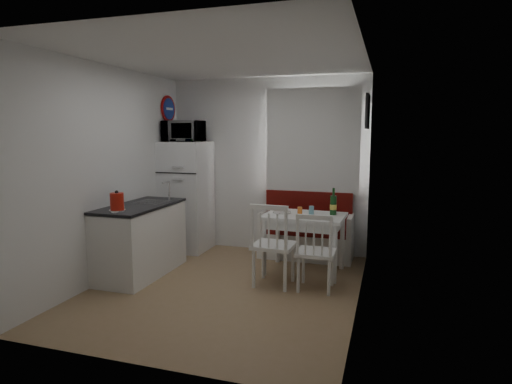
{
  "coord_description": "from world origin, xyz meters",
  "views": [
    {
      "loc": [
        1.76,
        -4.45,
        1.8
      ],
      "look_at": [
        0.22,
        0.5,
        1.07
      ],
      "focal_mm": 30.0,
      "sensor_mm": 36.0,
      "label": 1
    }
  ],
  "objects_px": {
    "bench": "(306,236)",
    "fridge": "(186,196)",
    "kitchen_counter": "(141,239)",
    "wine_bottle": "(333,201)",
    "chair_right": "(315,244)",
    "dining_table": "(304,221)",
    "kettle": "(117,202)",
    "chair_left": "(272,236)",
    "microwave": "(183,131)"
  },
  "relations": [
    {
      "from": "kitchen_counter",
      "to": "chair_left",
      "type": "bearing_deg",
      "value": 0.82
    },
    {
      "from": "chair_right",
      "to": "dining_table",
      "type": "bearing_deg",
      "value": 109.75
    },
    {
      "from": "kitchen_counter",
      "to": "kettle",
      "type": "bearing_deg",
      "value": -84.72
    },
    {
      "from": "bench",
      "to": "kettle",
      "type": "bearing_deg",
      "value": -133.73
    },
    {
      "from": "bench",
      "to": "chair_right",
      "type": "xyz_separation_m",
      "value": [
        0.35,
        -1.32,
        0.25
      ]
    },
    {
      "from": "kitchen_counter",
      "to": "wine_bottle",
      "type": "distance_m",
      "value": 2.48
    },
    {
      "from": "kettle",
      "to": "bench",
      "type": "bearing_deg",
      "value": 46.27
    },
    {
      "from": "kitchen_counter",
      "to": "bench",
      "type": "distance_m",
      "value": 2.3
    },
    {
      "from": "kitchen_counter",
      "to": "microwave",
      "type": "bearing_deg",
      "value": 89.06
    },
    {
      "from": "kitchen_counter",
      "to": "dining_table",
      "type": "height_order",
      "value": "kitchen_counter"
    },
    {
      "from": "wine_bottle",
      "to": "kitchen_counter",
      "type": "bearing_deg",
      "value": -160.93
    },
    {
      "from": "chair_right",
      "to": "microwave",
      "type": "height_order",
      "value": "microwave"
    },
    {
      "from": "bench",
      "to": "wine_bottle",
      "type": "distance_m",
      "value": 0.94
    },
    {
      "from": "chair_right",
      "to": "kettle",
      "type": "xyz_separation_m",
      "value": [
        -2.15,
        -0.57,
        0.46
      ]
    },
    {
      "from": "bench",
      "to": "chair_right",
      "type": "relative_size",
      "value": 2.72
    },
    {
      "from": "dining_table",
      "to": "fridge",
      "type": "height_order",
      "value": "fridge"
    },
    {
      "from": "fridge",
      "to": "wine_bottle",
      "type": "distance_m",
      "value": 2.33
    },
    {
      "from": "chair_right",
      "to": "kitchen_counter",
      "type": "bearing_deg",
      "value": 179.96
    },
    {
      "from": "dining_table",
      "to": "chair_right",
      "type": "bearing_deg",
      "value": -66.69
    },
    {
      "from": "kitchen_counter",
      "to": "dining_table",
      "type": "relative_size",
      "value": 1.27
    },
    {
      "from": "chair_left",
      "to": "fridge",
      "type": "height_order",
      "value": "fridge"
    },
    {
      "from": "bench",
      "to": "fridge",
      "type": "distance_m",
      "value": 1.91
    },
    {
      "from": "bench",
      "to": "microwave",
      "type": "xyz_separation_m",
      "value": [
        -1.84,
        -0.16,
        1.5
      ]
    },
    {
      "from": "chair_right",
      "to": "kettle",
      "type": "relative_size",
      "value": 2.01
    },
    {
      "from": "dining_table",
      "to": "microwave",
      "type": "bearing_deg",
      "value": 168.22
    },
    {
      "from": "bench",
      "to": "chair_left",
      "type": "relative_size",
      "value": 2.49
    },
    {
      "from": "kettle",
      "to": "fridge",
      "type": "bearing_deg",
      "value": 90.97
    },
    {
      "from": "kitchen_counter",
      "to": "dining_table",
      "type": "bearing_deg",
      "value": 19.62
    },
    {
      "from": "chair_left",
      "to": "chair_right",
      "type": "distance_m",
      "value": 0.5
    },
    {
      "from": "bench",
      "to": "microwave",
      "type": "bearing_deg",
      "value": -175.01
    },
    {
      "from": "chair_right",
      "to": "microwave",
      "type": "relative_size",
      "value": 0.86
    },
    {
      "from": "wine_bottle",
      "to": "chair_left",
      "type": "bearing_deg",
      "value": -127.85
    },
    {
      "from": "kitchen_counter",
      "to": "wine_bottle",
      "type": "height_order",
      "value": "kitchen_counter"
    },
    {
      "from": "bench",
      "to": "dining_table",
      "type": "height_order",
      "value": "bench"
    },
    {
      "from": "kitchen_counter",
      "to": "wine_bottle",
      "type": "bearing_deg",
      "value": 19.07
    },
    {
      "from": "kitchen_counter",
      "to": "microwave",
      "type": "distance_m",
      "value": 1.81
    },
    {
      "from": "bench",
      "to": "fridge",
      "type": "height_order",
      "value": "fridge"
    },
    {
      "from": "kettle",
      "to": "wine_bottle",
      "type": "bearing_deg",
      "value": 30.58
    },
    {
      "from": "dining_table",
      "to": "kettle",
      "type": "bearing_deg",
      "value": -144.45
    },
    {
      "from": "kitchen_counter",
      "to": "dining_table",
      "type": "distance_m",
      "value": 2.09
    },
    {
      "from": "bench",
      "to": "dining_table",
      "type": "bearing_deg",
      "value": -81.74
    },
    {
      "from": "fridge",
      "to": "microwave",
      "type": "distance_m",
      "value": 0.99
    },
    {
      "from": "chair_right",
      "to": "fridge",
      "type": "height_order",
      "value": "fridge"
    },
    {
      "from": "wine_bottle",
      "to": "dining_table",
      "type": "bearing_deg",
      "value": -164.05
    },
    {
      "from": "bench",
      "to": "fridge",
      "type": "xyz_separation_m",
      "value": [
        -1.84,
        -0.11,
        0.52
      ]
    },
    {
      "from": "bench",
      "to": "kettle",
      "type": "relative_size",
      "value": 5.49
    },
    {
      "from": "bench",
      "to": "chair_right",
      "type": "height_order",
      "value": "bench"
    },
    {
      "from": "microwave",
      "to": "chair_right",
      "type": "bearing_deg",
      "value": -27.99
    },
    {
      "from": "dining_table",
      "to": "fridge",
      "type": "bearing_deg",
      "value": 166.84
    },
    {
      "from": "bench",
      "to": "dining_table",
      "type": "relative_size",
      "value": 1.27
    }
  ]
}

